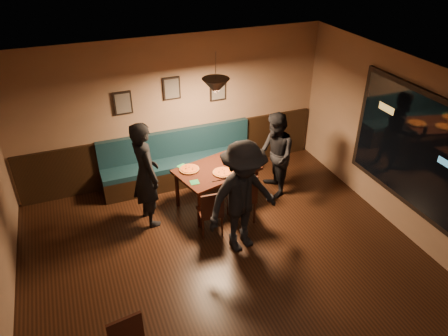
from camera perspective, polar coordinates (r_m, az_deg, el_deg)
name	(u,v)px	position (r m, az deg, el deg)	size (l,w,h in m)	color
floor	(247,298)	(6.14, 3.09, -17.06)	(7.00, 7.00, 0.00)	black
ceiling	(254,111)	(4.47, 4.09, 7.71)	(7.00, 7.00, 0.00)	silver
wall_back	(173,111)	(8.06, -6.93, 7.68)	(6.00, 6.00, 0.00)	#8C704F
wall_right	(440,170)	(6.83, 27.08, -0.29)	(7.00, 7.00, 0.00)	#8C704F
wainscot	(176,153)	(8.43, -6.50, 1.99)	(5.88, 0.06, 1.00)	black
booth_bench	(180,160)	(8.20, -5.98, 1.14)	(3.00, 0.60, 1.00)	#0F232D
window_frame	(414,149)	(7.04, 24.24, 2.30)	(0.06, 2.56, 1.86)	black
window_glass	(412,150)	(7.02, 24.07, 2.26)	(2.40, 2.40, 0.00)	black
picture_left	(123,103)	(7.77, -13.49, 8.52)	(0.32, 0.04, 0.42)	black
picture_center	(172,88)	(7.87, -7.08, 10.61)	(0.32, 0.04, 0.42)	black
picture_right	(218,90)	(8.17, -0.83, 10.51)	(0.32, 0.04, 0.42)	black
pendant_lamp	(216,86)	(6.74, -1.11, 10.96)	(0.44, 0.44, 0.25)	black
dining_table	(217,186)	(7.60, -0.97, -2.48)	(1.38, 0.89, 0.74)	black
chair_near_left	(210,210)	(6.92, -1.92, -5.74)	(0.38, 0.38, 0.85)	black
chair_near_right	(241,196)	(7.16, 2.36, -3.83)	(0.42, 0.42, 0.94)	black
diner_left	(146,175)	(6.99, -10.51, -0.87)	(0.68, 0.44, 1.86)	black
diner_right	(275,156)	(7.71, 6.88, 1.67)	(0.79, 0.61, 1.62)	black
diner_front	(243,198)	(6.33, 2.55, -4.05)	(1.20, 0.69, 1.86)	black
pizza_a	(189,169)	(7.37, -4.70, -0.16)	(0.35, 0.35, 0.04)	gold
pizza_b	(223,172)	(7.25, -0.17, -0.60)	(0.35, 0.35, 0.04)	#BE6323
pizza_c	(237,159)	(7.66, 1.78, 1.25)	(0.37, 0.37, 0.04)	orange
soda_glass	(256,165)	(7.37, 4.32, 0.43)	(0.07, 0.07, 0.16)	black
tabasco_bottle	(244,161)	(7.51, 2.76, 0.88)	(0.03, 0.03, 0.11)	#8C1404
napkin_a	(183,166)	(7.49, -5.61, 0.21)	(0.16, 0.16, 0.01)	#217E3E
napkin_b	(195,182)	(7.04, -3.99, -1.93)	(0.15, 0.15, 0.01)	#1B6532
cutlery_set	(220,180)	(7.07, -0.50, -1.67)	(0.02, 0.21, 0.00)	#B5B5B9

